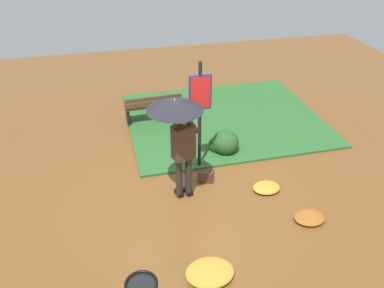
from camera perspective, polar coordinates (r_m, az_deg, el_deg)
ground_plane at (r=7.48m, az=-1.04°, el=-7.77°), size 18.00×18.00×0.00m
grass_verge at (r=10.10m, az=4.63°, el=3.68°), size 4.80×4.00×0.05m
person_with_umbrella at (r=6.64m, az=-1.96°, el=2.86°), size 0.96×0.96×2.04m
info_sign_post at (r=7.55m, az=1.17°, el=5.72°), size 0.44×0.07×2.30m
handbag at (r=7.80m, az=1.96°, el=-4.70°), size 0.33×0.23×0.37m
park_bench at (r=9.84m, az=-5.64°, el=5.31°), size 1.40×0.42×0.75m
shrub_cluster at (r=8.64m, az=4.62°, el=0.17°), size 0.64×0.59×0.53m
leaf_pile_near_person at (r=6.12m, az=2.60°, el=-18.11°), size 0.74×0.59×0.16m
leaf_pile_by_bench at (r=7.27m, az=16.67°, el=-10.15°), size 0.55×0.44×0.12m
leaf_pile_far_path at (r=7.75m, az=10.73°, el=-6.22°), size 0.54×0.43×0.12m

